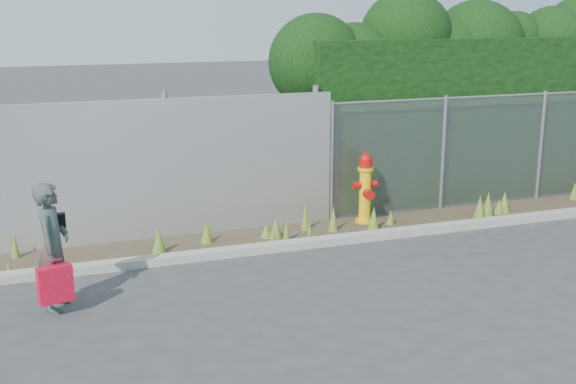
# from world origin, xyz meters

# --- Properties ---
(ground) EXTENTS (80.00, 80.00, 0.00)m
(ground) POSITION_xyz_m (0.00, 0.00, 0.00)
(ground) COLOR #37373A
(ground) RESTS_ON ground
(curb) EXTENTS (16.00, 0.22, 0.12)m
(curb) POSITION_xyz_m (0.00, 1.80, 0.06)
(curb) COLOR gray
(curb) RESTS_ON ground
(weed_strip) EXTENTS (16.00, 1.34, 0.54)m
(weed_strip) POSITION_xyz_m (0.64, 2.37, 0.12)
(weed_strip) COLOR #3F3224
(weed_strip) RESTS_ON ground
(corrugated_fence) EXTENTS (8.50, 0.21, 2.30)m
(corrugated_fence) POSITION_xyz_m (-3.25, 3.01, 1.10)
(corrugated_fence) COLOR #A9AAB0
(corrugated_fence) RESTS_ON ground
(chainlink_fence) EXTENTS (6.50, 0.07, 2.05)m
(chainlink_fence) POSITION_xyz_m (4.25, 3.00, 1.03)
(chainlink_fence) COLOR gray
(chainlink_fence) RESTS_ON ground
(hedge) EXTENTS (7.82, 1.91, 3.86)m
(hedge) POSITION_xyz_m (4.30, 4.09, 2.13)
(hedge) COLOR black
(hedge) RESTS_ON ground
(fire_hydrant) EXTENTS (0.41, 0.37, 1.23)m
(fire_hydrant) POSITION_xyz_m (1.51, 2.64, 0.60)
(fire_hydrant) COLOR #F4B60C
(fire_hydrant) RESTS_ON ground
(woman) EXTENTS (0.54, 0.66, 1.56)m
(woman) POSITION_xyz_m (-3.53, 0.69, 0.78)
(woman) COLOR #106A5F
(woman) RESTS_ON ground
(red_tote_bag) EXTENTS (0.40, 0.15, 0.52)m
(red_tote_bag) POSITION_xyz_m (-3.54, 0.39, 0.42)
(red_tote_bag) COLOR #AA0924
(black_shoulder_bag) EXTENTS (0.24, 0.10, 0.18)m
(black_shoulder_bag) POSITION_xyz_m (-3.47, 0.88, 1.04)
(black_shoulder_bag) COLOR black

